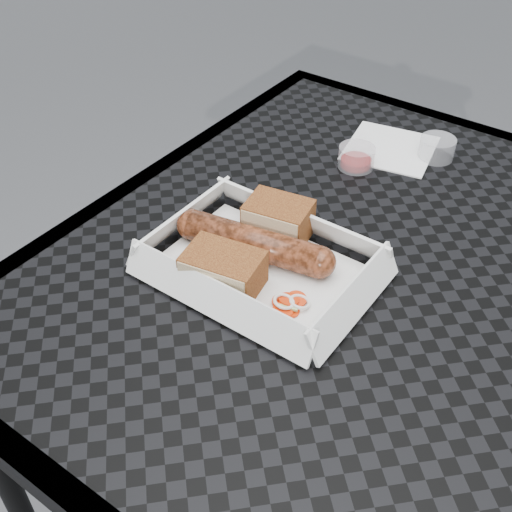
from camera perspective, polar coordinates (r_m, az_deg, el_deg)
The scene contains 9 objects.
patio_table at distance 0.78m, azimuth 12.48°, elevation -6.59°, with size 0.80×0.80×0.74m.
food_tray at distance 0.73m, azimuth 0.46°, elevation -1.27°, with size 0.22×0.15×0.00m, color white.
bratwurst at distance 0.73m, azimuth -0.22°, elevation 1.19°, with size 0.19×0.07×0.04m.
bread_near at distance 0.76m, azimuth 1.99°, elevation 3.23°, with size 0.07×0.05×0.05m, color brown.
bread_far at distance 0.69m, azimuth -2.92°, elevation -1.26°, with size 0.08×0.06×0.04m, color brown.
veg_garnish at distance 0.68m, azimuth 3.26°, elevation -4.66°, with size 0.03×0.03×0.00m.
napkin at distance 0.96m, azimuth 11.85°, elevation 9.36°, with size 0.12×0.12×0.00m, color white.
condiment_cup_sauce at distance 0.91m, azimuth 8.92°, elevation 8.68°, with size 0.05×0.05×0.03m, color #990B0B.
condiment_cup_empty at distance 0.95m, azimuth 15.78°, elevation 9.21°, with size 0.05×0.05×0.03m, color silver.
Camera 1 is at (0.17, -0.52, 1.23)m, focal length 45.00 mm.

